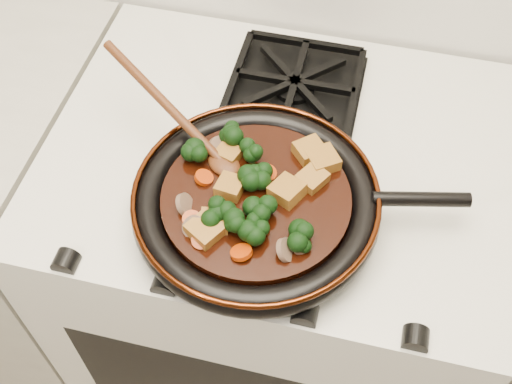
# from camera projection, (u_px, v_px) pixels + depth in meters

# --- Properties ---
(stove) EXTENTS (0.76, 0.60, 0.90)m
(stove) POSITION_uv_depth(u_px,v_px,m) (272.00, 281.00, 1.42)
(stove) COLOR beige
(stove) RESTS_ON ground
(burner_grate_front) EXTENTS (0.23, 0.23, 0.03)m
(burner_grate_front) POSITION_uv_depth(u_px,v_px,m) (257.00, 214.00, 0.96)
(burner_grate_front) COLOR black
(burner_grate_front) RESTS_ON stove
(burner_grate_back) EXTENTS (0.23, 0.23, 0.03)m
(burner_grate_back) POSITION_uv_depth(u_px,v_px,m) (295.00, 86.00, 1.12)
(burner_grate_back) COLOR black
(burner_grate_back) RESTS_ON stove
(skillet) EXTENTS (0.49, 0.36, 0.05)m
(skillet) POSITION_uv_depth(u_px,v_px,m) (257.00, 203.00, 0.94)
(skillet) COLOR black
(skillet) RESTS_ON burner_grate_front
(braising_sauce) EXTENTS (0.28, 0.28, 0.02)m
(braising_sauce) POSITION_uv_depth(u_px,v_px,m) (256.00, 200.00, 0.93)
(braising_sauce) COLOR black
(braising_sauce) RESTS_ON skillet
(tofu_cube_0) EXTENTS (0.06, 0.06, 0.03)m
(tofu_cube_0) POSITION_uv_depth(u_px,v_px,m) (287.00, 191.00, 0.92)
(tofu_cube_0) COLOR #916121
(tofu_cube_0) RESTS_ON braising_sauce
(tofu_cube_1) EXTENTS (0.06, 0.06, 0.03)m
(tofu_cube_1) POSITION_uv_depth(u_px,v_px,m) (309.00, 151.00, 0.96)
(tofu_cube_1) COLOR #916121
(tofu_cube_1) RESTS_ON braising_sauce
(tofu_cube_2) EXTENTS (0.06, 0.06, 0.03)m
(tofu_cube_2) POSITION_uv_depth(u_px,v_px,m) (322.00, 161.00, 0.95)
(tofu_cube_2) COLOR #916121
(tofu_cube_2) RESTS_ON braising_sauce
(tofu_cube_3) EXTENTS (0.04, 0.04, 0.02)m
(tofu_cube_3) POSITION_uv_depth(u_px,v_px,m) (228.00, 154.00, 0.96)
(tofu_cube_3) COLOR #916121
(tofu_cube_3) RESTS_ON braising_sauce
(tofu_cube_4) EXTENTS (0.04, 0.04, 0.02)m
(tofu_cube_4) POSITION_uv_depth(u_px,v_px,m) (230.00, 187.00, 0.92)
(tofu_cube_4) COLOR #916121
(tofu_cube_4) RESTS_ON braising_sauce
(tofu_cube_5) EXTENTS (0.05, 0.05, 0.02)m
(tofu_cube_5) POSITION_uv_depth(u_px,v_px,m) (312.00, 179.00, 0.93)
(tofu_cube_5) COLOR #916121
(tofu_cube_5) RESTS_ON braising_sauce
(tofu_cube_6) EXTENTS (0.06, 0.06, 0.02)m
(tofu_cube_6) POSITION_uv_depth(u_px,v_px,m) (205.00, 230.00, 0.88)
(tofu_cube_6) COLOR #916121
(tofu_cube_6) RESTS_ON braising_sauce
(tofu_cube_7) EXTENTS (0.05, 0.04, 0.02)m
(tofu_cube_7) POSITION_uv_depth(u_px,v_px,m) (215.00, 221.00, 0.89)
(tofu_cube_7) COLOR #916121
(tofu_cube_7) RESTS_ON braising_sauce
(broccoli_floret_0) EXTENTS (0.07, 0.07, 0.07)m
(broccoli_floret_0) POSITION_uv_depth(u_px,v_px,m) (231.00, 136.00, 0.98)
(broccoli_floret_0) COLOR black
(broccoli_floret_0) RESTS_ON braising_sauce
(broccoli_floret_1) EXTENTS (0.09, 0.09, 0.07)m
(broccoli_floret_1) POSITION_uv_depth(u_px,v_px,m) (259.00, 214.00, 0.89)
(broccoli_floret_1) COLOR black
(broccoli_floret_1) RESTS_ON braising_sauce
(broccoli_floret_2) EXTENTS (0.08, 0.09, 0.07)m
(broccoli_floret_2) POSITION_uv_depth(u_px,v_px,m) (221.00, 214.00, 0.89)
(broccoli_floret_2) COLOR black
(broccoli_floret_2) RESTS_ON braising_sauce
(broccoli_floret_3) EXTENTS (0.08, 0.08, 0.06)m
(broccoli_floret_3) POSITION_uv_depth(u_px,v_px,m) (241.00, 225.00, 0.88)
(broccoli_floret_3) COLOR black
(broccoli_floret_3) RESTS_ON braising_sauce
(broccoli_floret_4) EXTENTS (0.07, 0.07, 0.06)m
(broccoli_floret_4) POSITION_uv_depth(u_px,v_px,m) (252.00, 155.00, 0.95)
(broccoli_floret_4) COLOR black
(broccoli_floret_4) RESTS_ON braising_sauce
(broccoli_floret_5) EXTENTS (0.09, 0.09, 0.07)m
(broccoli_floret_5) POSITION_uv_depth(u_px,v_px,m) (198.00, 151.00, 0.96)
(broccoli_floret_5) COLOR black
(broccoli_floret_5) RESTS_ON braising_sauce
(broccoli_floret_6) EXTENTS (0.09, 0.09, 0.07)m
(broccoli_floret_6) POSITION_uv_depth(u_px,v_px,m) (298.00, 238.00, 0.87)
(broccoli_floret_6) COLOR black
(broccoli_floret_6) RESTS_ON braising_sauce
(broccoli_floret_7) EXTENTS (0.08, 0.09, 0.06)m
(broccoli_floret_7) POSITION_uv_depth(u_px,v_px,m) (255.00, 178.00, 0.93)
(broccoli_floret_7) COLOR black
(broccoli_floret_7) RESTS_ON braising_sauce
(broccoli_floret_8) EXTENTS (0.09, 0.09, 0.08)m
(broccoli_floret_8) POSITION_uv_depth(u_px,v_px,m) (251.00, 230.00, 0.87)
(broccoli_floret_8) COLOR black
(broccoli_floret_8) RESTS_ON braising_sauce
(carrot_coin_0) EXTENTS (0.03, 0.03, 0.02)m
(carrot_coin_0) POSITION_uv_depth(u_px,v_px,m) (201.00, 240.00, 0.87)
(carrot_coin_0) COLOR #A32E04
(carrot_coin_0) RESTS_ON braising_sauce
(carrot_coin_1) EXTENTS (0.03, 0.03, 0.02)m
(carrot_coin_1) POSITION_uv_depth(u_px,v_px,m) (204.00, 178.00, 0.94)
(carrot_coin_1) COLOR #A32E04
(carrot_coin_1) RESTS_ON braising_sauce
(carrot_coin_2) EXTENTS (0.03, 0.03, 0.02)m
(carrot_coin_2) POSITION_uv_depth(u_px,v_px,m) (241.00, 252.00, 0.86)
(carrot_coin_2) COLOR #A32E04
(carrot_coin_2) RESTS_ON braising_sauce
(carrot_coin_3) EXTENTS (0.03, 0.03, 0.02)m
(carrot_coin_3) POSITION_uv_depth(u_px,v_px,m) (267.00, 173.00, 0.94)
(carrot_coin_3) COLOR #A32E04
(carrot_coin_3) RESTS_ON braising_sauce
(carrot_coin_4) EXTENTS (0.03, 0.03, 0.02)m
(carrot_coin_4) POSITION_uv_depth(u_px,v_px,m) (192.00, 220.00, 0.89)
(carrot_coin_4) COLOR #A32E04
(carrot_coin_4) RESTS_ON braising_sauce
(mushroom_slice_0) EXTENTS (0.05, 0.05, 0.03)m
(mushroom_slice_0) POSITION_uv_depth(u_px,v_px,m) (220.00, 148.00, 0.97)
(mushroom_slice_0) COLOR brown
(mushroom_slice_0) RESTS_ON braising_sauce
(mushroom_slice_1) EXTENTS (0.04, 0.04, 0.03)m
(mushroom_slice_1) POSITION_uv_depth(u_px,v_px,m) (195.00, 227.00, 0.88)
(mushroom_slice_1) COLOR brown
(mushroom_slice_1) RESTS_ON braising_sauce
(mushroom_slice_2) EXTENTS (0.03, 0.03, 0.03)m
(mushroom_slice_2) POSITION_uv_depth(u_px,v_px,m) (299.00, 243.00, 0.87)
(mushroom_slice_2) COLOR brown
(mushroom_slice_2) RESTS_ON braising_sauce
(mushroom_slice_3) EXTENTS (0.03, 0.04, 0.03)m
(mushroom_slice_3) POSITION_uv_depth(u_px,v_px,m) (185.00, 205.00, 0.91)
(mushroom_slice_3) COLOR brown
(mushroom_slice_3) RESTS_ON braising_sauce
(mushroom_slice_4) EXTENTS (0.03, 0.04, 0.03)m
(mushroom_slice_4) POSITION_uv_depth(u_px,v_px,m) (286.00, 250.00, 0.86)
(mushroom_slice_4) COLOR brown
(mushroom_slice_4) RESTS_ON braising_sauce
(wooden_spoon) EXTENTS (0.16, 0.11, 0.27)m
(wooden_spoon) POSITION_uv_depth(u_px,v_px,m) (188.00, 127.00, 0.97)
(wooden_spoon) COLOR #4C2510
(wooden_spoon) RESTS_ON braising_sauce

